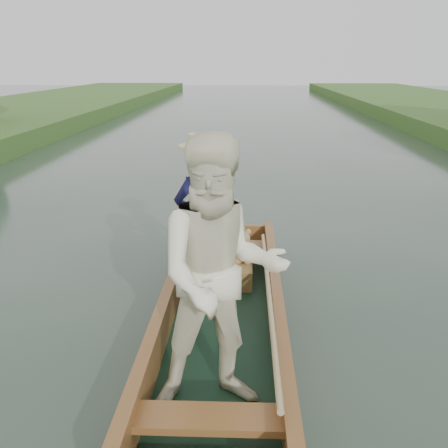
{
  "coord_description": "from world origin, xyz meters",
  "views": [
    {
      "loc": [
        0.22,
        -4.66,
        2.47
      ],
      "look_at": [
        0.0,
        0.6,
        0.95
      ],
      "focal_mm": 45.0,
      "sensor_mm": 36.0,
      "label": 1
    }
  ],
  "objects": [
    {
      "name": "ground",
      "position": [
        0.0,
        0.0,
        0.0
      ],
      "size": [
        120.0,
        120.0,
        0.0
      ],
      "primitive_type": "plane",
      "color": "#283D30",
      "rests_on": "ground"
    },
    {
      "name": "trees_far",
      "position": [
        1.57,
        8.04,
        2.59
      ],
      "size": [
        22.73,
        12.15,
        4.65
      ],
      "color": "#47331E",
      "rests_on": "ground"
    },
    {
      "name": "punt",
      "position": [
        -0.01,
        -0.34,
        0.73
      ],
      "size": [
        1.15,
        5.0,
        2.05
      ],
      "color": "black",
      "rests_on": "ground"
    }
  ]
}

